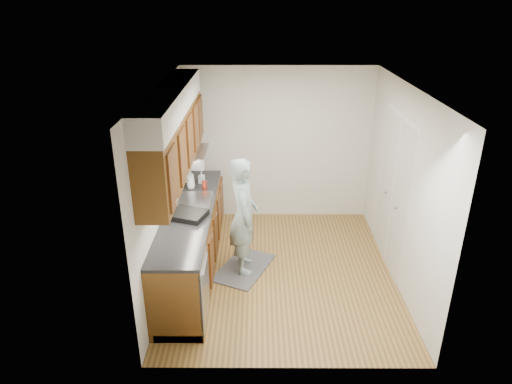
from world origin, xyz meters
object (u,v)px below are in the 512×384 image
soap_bottle_b (202,177)px  soap_bottle_c (190,179)px  soap_bottle_a (191,178)px  dish_rack (188,215)px  person (243,208)px  soda_can (204,185)px

soap_bottle_b → soap_bottle_c: size_ratio=1.11×
soap_bottle_a → dish_rack: (0.09, -0.92, -0.11)m
person → soap_bottle_a: (-0.77, 0.63, 0.17)m
soap_bottle_a → soap_bottle_b: (0.13, 0.19, -0.06)m
soap_bottle_b → dish_rack: 1.11m
person → dish_rack: 0.74m
soap_bottle_b → soap_bottle_c: soap_bottle_b is taller
soap_bottle_b → dish_rack: soap_bottle_b is taller
person → soap_bottle_b: (-0.63, 0.82, 0.11)m
soap_bottle_c → soda_can: 0.29m
person → soap_bottle_a: bearing=43.4°
person → dish_rack: bearing=106.1°
soda_can → dish_rack: bearing=-97.3°
soap_bottle_c → dish_rack: soap_bottle_c is taller
soap_bottle_a → soap_bottle_b: soap_bottle_a is taller
soda_can → dish_rack: size_ratio=0.30×
soap_bottle_b → soap_bottle_c: bearing=-160.6°
person → soap_bottle_a: person is taller
person → soda_can: 0.81m
person → soap_bottle_c: size_ratio=11.46×
soap_bottle_a → soda_can: soap_bottle_a is taller
soap_bottle_a → soap_bottle_b: size_ratio=1.68×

